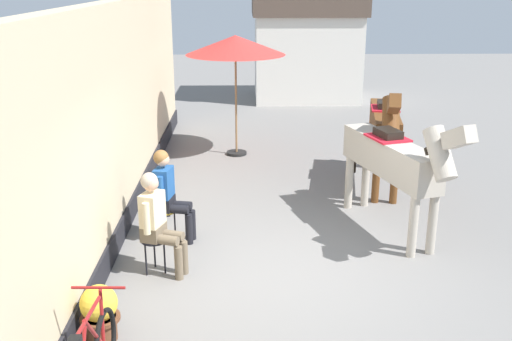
{
  "coord_description": "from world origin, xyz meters",
  "views": [
    {
      "loc": [
        -0.56,
        -6.96,
        3.75
      ],
      "look_at": [
        -0.4,
        1.2,
        1.05
      ],
      "focal_mm": 41.44,
      "sensor_mm": 36.0,
      "label": 1
    }
  ],
  "objects_px": {
    "saddled_horse_near": "(394,160)",
    "saddled_horse_far": "(385,126)",
    "flower_planter_near": "(100,312)",
    "cafe_parasol": "(235,46)",
    "seated_visitor_far": "(168,191)",
    "satchel_bag": "(161,211)",
    "seated_visitor_near": "(157,219)"
  },
  "relations": [
    {
      "from": "saddled_horse_far",
      "to": "cafe_parasol",
      "type": "distance_m",
      "value": 3.67
    },
    {
      "from": "seated_visitor_near",
      "to": "saddled_horse_far",
      "type": "bearing_deg",
      "value": 42.03
    },
    {
      "from": "flower_planter_near",
      "to": "cafe_parasol",
      "type": "xyz_separation_m",
      "value": [
        1.38,
        6.96,
        2.03
      ]
    },
    {
      "from": "seated_visitor_far",
      "to": "flower_planter_near",
      "type": "relative_size",
      "value": 2.17
    },
    {
      "from": "flower_planter_near",
      "to": "saddled_horse_far",
      "type": "bearing_deg",
      "value": 49.55
    },
    {
      "from": "seated_visitor_far",
      "to": "saddled_horse_far",
      "type": "height_order",
      "value": "saddled_horse_far"
    },
    {
      "from": "saddled_horse_far",
      "to": "flower_planter_near",
      "type": "xyz_separation_m",
      "value": [
        -4.11,
        -4.82,
        -0.82
      ]
    },
    {
      "from": "seated_visitor_near",
      "to": "seated_visitor_far",
      "type": "xyz_separation_m",
      "value": [
        0.02,
        1.03,
        0.0
      ]
    },
    {
      "from": "seated_visitor_near",
      "to": "cafe_parasol",
      "type": "relative_size",
      "value": 0.54
    },
    {
      "from": "saddled_horse_far",
      "to": "satchel_bag",
      "type": "bearing_deg",
      "value": -160.54
    },
    {
      "from": "seated_visitor_near",
      "to": "saddled_horse_near",
      "type": "xyz_separation_m",
      "value": [
        3.35,
        1.27,
        0.38
      ]
    },
    {
      "from": "seated_visitor_near",
      "to": "satchel_bag",
      "type": "bearing_deg",
      "value": 97.14
    },
    {
      "from": "saddled_horse_far",
      "to": "satchel_bag",
      "type": "height_order",
      "value": "saddled_horse_far"
    },
    {
      "from": "saddled_horse_near",
      "to": "flower_planter_near",
      "type": "xyz_separation_m",
      "value": [
        -3.78,
        -2.77,
        -0.82
      ]
    },
    {
      "from": "saddled_horse_far",
      "to": "flower_planter_near",
      "type": "bearing_deg",
      "value": -130.45
    },
    {
      "from": "saddled_horse_near",
      "to": "satchel_bag",
      "type": "bearing_deg",
      "value": 169.52
    },
    {
      "from": "saddled_horse_far",
      "to": "cafe_parasol",
      "type": "relative_size",
      "value": 1.15
    },
    {
      "from": "saddled_horse_near",
      "to": "saddled_horse_far",
      "type": "height_order",
      "value": "same"
    },
    {
      "from": "saddled_horse_far",
      "to": "cafe_parasol",
      "type": "xyz_separation_m",
      "value": [
        -2.73,
        2.13,
        1.2
      ]
    },
    {
      "from": "saddled_horse_near",
      "to": "flower_planter_near",
      "type": "distance_m",
      "value": 4.76
    },
    {
      "from": "flower_planter_near",
      "to": "saddled_horse_near",
      "type": "bearing_deg",
      "value": 36.21
    },
    {
      "from": "seated_visitor_near",
      "to": "seated_visitor_far",
      "type": "distance_m",
      "value": 1.03
    },
    {
      "from": "saddled_horse_near",
      "to": "flower_planter_near",
      "type": "relative_size",
      "value": 4.54
    },
    {
      "from": "seated_visitor_far",
      "to": "saddled_horse_near",
      "type": "bearing_deg",
      "value": 4.07
    },
    {
      "from": "seated_visitor_near",
      "to": "cafe_parasol",
      "type": "xyz_separation_m",
      "value": [
        0.95,
        5.45,
        1.59
      ]
    },
    {
      "from": "saddled_horse_near",
      "to": "saddled_horse_far",
      "type": "xyz_separation_m",
      "value": [
        0.33,
        2.05,
        0.0
      ]
    },
    {
      "from": "flower_planter_near",
      "to": "cafe_parasol",
      "type": "bearing_deg",
      "value": 78.74
    },
    {
      "from": "saddled_horse_far",
      "to": "cafe_parasol",
      "type": "height_order",
      "value": "cafe_parasol"
    },
    {
      "from": "seated_visitor_near",
      "to": "saddled_horse_far",
      "type": "relative_size",
      "value": 0.47
    },
    {
      "from": "saddled_horse_near",
      "to": "flower_planter_near",
      "type": "height_order",
      "value": "saddled_horse_near"
    },
    {
      "from": "flower_planter_near",
      "to": "seated_visitor_near",
      "type": "bearing_deg",
      "value": 74.02
    },
    {
      "from": "saddled_horse_far",
      "to": "satchel_bag",
      "type": "relative_size",
      "value": 10.64
    }
  ]
}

